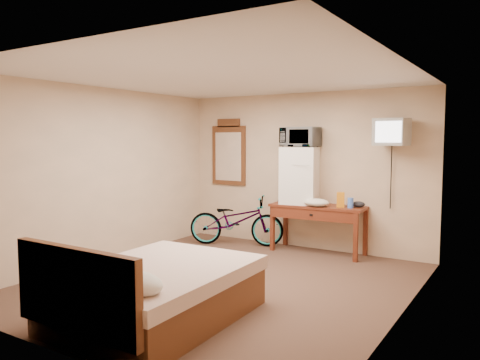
{
  "coord_description": "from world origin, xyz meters",
  "views": [
    {
      "loc": [
        3.15,
        -4.65,
        1.76
      ],
      "look_at": [
        -0.15,
        0.62,
        1.22
      ],
      "focal_mm": 35.0,
      "sensor_mm": 36.0,
      "label": 1
    }
  ],
  "objects_px": {
    "microwave": "(300,137)",
    "wall_mirror": "(229,153)",
    "mini_fridge": "(300,175)",
    "bicycle": "(236,220)",
    "bed": "(152,291)",
    "crt_television": "(392,132)",
    "desk": "(317,212)",
    "blue_cup": "(350,203)"
  },
  "relations": [
    {
      "from": "mini_fridge",
      "to": "wall_mirror",
      "type": "relative_size",
      "value": 0.76
    },
    {
      "from": "microwave",
      "to": "blue_cup",
      "type": "height_order",
      "value": "microwave"
    },
    {
      "from": "desk",
      "to": "wall_mirror",
      "type": "height_order",
      "value": "wall_mirror"
    },
    {
      "from": "desk",
      "to": "bicycle",
      "type": "height_order",
      "value": "bicycle"
    },
    {
      "from": "mini_fridge",
      "to": "blue_cup",
      "type": "height_order",
      "value": "mini_fridge"
    },
    {
      "from": "microwave",
      "to": "wall_mirror",
      "type": "distance_m",
      "value": 1.53
    },
    {
      "from": "crt_television",
      "to": "bicycle",
      "type": "distance_m",
      "value": 2.85
    },
    {
      "from": "bed",
      "to": "microwave",
      "type": "bearing_deg",
      "value": 90.62
    },
    {
      "from": "mini_fridge",
      "to": "microwave",
      "type": "bearing_deg",
      "value": 56.24
    },
    {
      "from": "microwave",
      "to": "wall_mirror",
      "type": "xyz_separation_m",
      "value": [
        -1.49,
        0.22,
        -0.28
      ]
    },
    {
      "from": "microwave",
      "to": "wall_mirror",
      "type": "height_order",
      "value": "wall_mirror"
    },
    {
      "from": "blue_cup",
      "to": "crt_television",
      "type": "distance_m",
      "value": 1.17
    },
    {
      "from": "mini_fridge",
      "to": "bicycle",
      "type": "bearing_deg",
      "value": -167.27
    },
    {
      "from": "microwave",
      "to": "crt_television",
      "type": "relative_size",
      "value": 0.97
    },
    {
      "from": "bed",
      "to": "crt_television",
      "type": "bearing_deg",
      "value": 68.07
    },
    {
      "from": "crt_television",
      "to": "bed",
      "type": "bearing_deg",
      "value": -111.93
    },
    {
      "from": "blue_cup",
      "to": "bed",
      "type": "height_order",
      "value": "blue_cup"
    },
    {
      "from": "microwave",
      "to": "bed",
      "type": "xyz_separation_m",
      "value": [
        0.04,
        -3.43,
        -1.5
      ]
    },
    {
      "from": "blue_cup",
      "to": "desk",
      "type": "bearing_deg",
      "value": 178.28
    },
    {
      "from": "mini_fridge",
      "to": "crt_television",
      "type": "height_order",
      "value": "crt_television"
    },
    {
      "from": "blue_cup",
      "to": "bed",
      "type": "xyz_separation_m",
      "value": [
        -0.81,
        -3.36,
        -0.53
      ]
    },
    {
      "from": "crt_television",
      "to": "bed",
      "type": "relative_size",
      "value": 0.29
    },
    {
      "from": "desk",
      "to": "microwave",
      "type": "bearing_deg",
      "value": 170.58
    },
    {
      "from": "microwave",
      "to": "bed",
      "type": "distance_m",
      "value": 3.74
    },
    {
      "from": "crt_television",
      "to": "desk",
      "type": "bearing_deg",
      "value": -178.7
    },
    {
      "from": "mini_fridge",
      "to": "blue_cup",
      "type": "distance_m",
      "value": 0.93
    },
    {
      "from": "wall_mirror",
      "to": "bed",
      "type": "distance_m",
      "value": 4.14
    },
    {
      "from": "desk",
      "to": "bed",
      "type": "height_order",
      "value": "bed"
    },
    {
      "from": "wall_mirror",
      "to": "bed",
      "type": "xyz_separation_m",
      "value": [
        1.52,
        -3.65,
        -1.22
      ]
    },
    {
      "from": "bicycle",
      "to": "desk",
      "type": "bearing_deg",
      "value": -104.15
    },
    {
      "from": "desk",
      "to": "microwave",
      "type": "relative_size",
      "value": 2.61
    },
    {
      "from": "bicycle",
      "to": "blue_cup",
      "type": "bearing_deg",
      "value": -106.74
    },
    {
      "from": "bed",
      "to": "blue_cup",
      "type": "bearing_deg",
      "value": 76.42
    },
    {
      "from": "bicycle",
      "to": "bed",
      "type": "bearing_deg",
      "value": 176.83
    },
    {
      "from": "mini_fridge",
      "to": "bicycle",
      "type": "height_order",
      "value": "mini_fridge"
    },
    {
      "from": "bed",
      "to": "desk",
      "type": "bearing_deg",
      "value": 85.19
    },
    {
      "from": "microwave",
      "to": "crt_television",
      "type": "height_order",
      "value": "crt_television"
    },
    {
      "from": "crt_television",
      "to": "wall_mirror",
      "type": "distance_m",
      "value": 2.92
    },
    {
      "from": "desk",
      "to": "bed",
      "type": "bearing_deg",
      "value": -94.81
    },
    {
      "from": "desk",
      "to": "bicycle",
      "type": "xyz_separation_m",
      "value": [
        -1.36,
        -0.18,
        -0.22
      ]
    },
    {
      "from": "mini_fridge",
      "to": "wall_mirror",
      "type": "height_order",
      "value": "wall_mirror"
    },
    {
      "from": "mini_fridge",
      "to": "bicycle",
      "type": "xyz_separation_m",
      "value": [
        -1.04,
        -0.23,
        -0.78
      ]
    }
  ]
}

